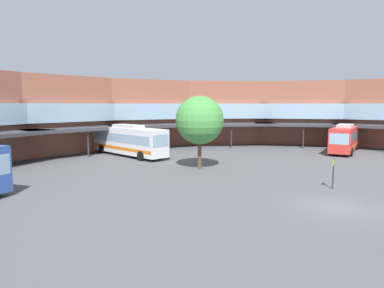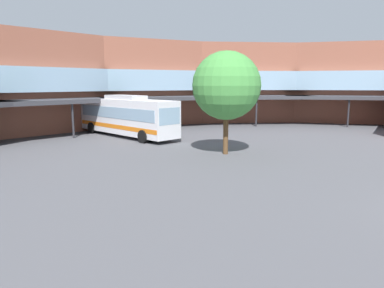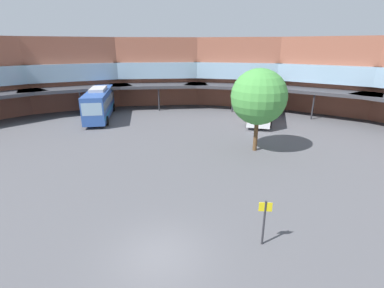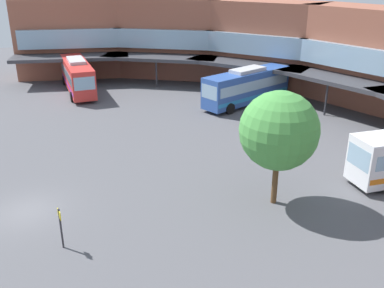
{
  "view_description": "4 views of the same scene",
  "coord_description": "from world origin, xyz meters",
  "px_view_note": "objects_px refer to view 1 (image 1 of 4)",
  "views": [
    {
      "loc": [
        -21.03,
        -7.65,
        6.29
      ],
      "look_at": [
        2.26,
        14.41,
        2.59
      ],
      "focal_mm": 31.98,
      "sensor_mm": 36.0,
      "label": 1
    },
    {
      "loc": [
        -16.01,
        -0.81,
        4.92
      ],
      "look_at": [
        -0.67,
        13.83,
        1.34
      ],
      "focal_mm": 33.53,
      "sensor_mm": 36.0,
      "label": 2
    },
    {
      "loc": [
        3.88,
        -9.53,
        8.95
      ],
      "look_at": [
        -1.08,
        10.43,
        1.64
      ],
      "focal_mm": 26.29,
      "sensor_mm": 36.0,
      "label": 3
    },
    {
      "loc": [
        24.76,
        2.4,
        13.74
      ],
      "look_at": [
        -2.35,
        11.28,
        2.04
      ],
      "focal_mm": 40.83,
      "sensor_mm": 36.0,
      "label": 4
    }
  ],
  "objects_px": {
    "plaza_tree": "(200,120)",
    "bus_0": "(128,140)",
    "stop_sign_post": "(333,170)",
    "bus_1": "(345,138)"
  },
  "relations": [
    {
      "from": "plaza_tree",
      "to": "bus_0",
      "type": "bearing_deg",
      "value": 88.62
    },
    {
      "from": "plaza_tree",
      "to": "stop_sign_post",
      "type": "xyz_separation_m",
      "value": [
        0.81,
        -12.74,
        -3.34
      ]
    },
    {
      "from": "bus_1",
      "to": "plaza_tree",
      "type": "relative_size",
      "value": 1.53
    },
    {
      "from": "bus_1",
      "to": "stop_sign_post",
      "type": "relative_size",
      "value": 4.71
    },
    {
      "from": "bus_1",
      "to": "plaza_tree",
      "type": "bearing_deg",
      "value": -27.99
    },
    {
      "from": "bus_0",
      "to": "plaza_tree",
      "type": "height_order",
      "value": "plaza_tree"
    },
    {
      "from": "bus_0",
      "to": "bus_1",
      "type": "relative_size",
      "value": 1.14
    },
    {
      "from": "bus_1",
      "to": "stop_sign_post",
      "type": "distance_m",
      "value": 22.23
    },
    {
      "from": "stop_sign_post",
      "to": "bus_0",
      "type": "bearing_deg",
      "value": 91.18
    },
    {
      "from": "bus_0",
      "to": "plaza_tree",
      "type": "relative_size",
      "value": 1.75
    }
  ]
}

